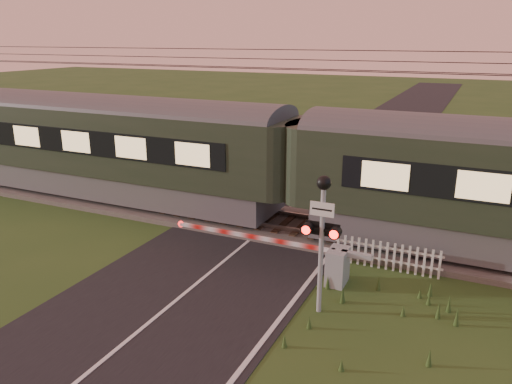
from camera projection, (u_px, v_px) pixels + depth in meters
The scene contains 8 objects.
ground at pixel (165, 310), 12.39m from camera, with size 160.00×160.00×0.00m, color #29461B.
road at pixel (160, 314), 12.18m from camera, with size 6.00×140.00×0.03m.
track_bed at pixel (269, 223), 18.01m from camera, with size 140.00×3.40×0.39m.
overhead_wires at pixel (270, 61), 16.33m from camera, with size 120.00×0.62×0.62m.
train at pixel (297, 167), 16.94m from camera, with size 42.85×2.95×3.99m.
boom_gate at pixel (328, 263), 13.69m from camera, with size 6.04×0.78×1.03m.
crossing_signal at pixel (322, 221), 11.63m from camera, with size 0.89×0.36×3.48m.
picket_fence at pixel (387, 256), 14.44m from camera, with size 3.12×0.07×0.85m.
Camera 1 is at (6.65, -9.00, 6.49)m, focal length 35.00 mm.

